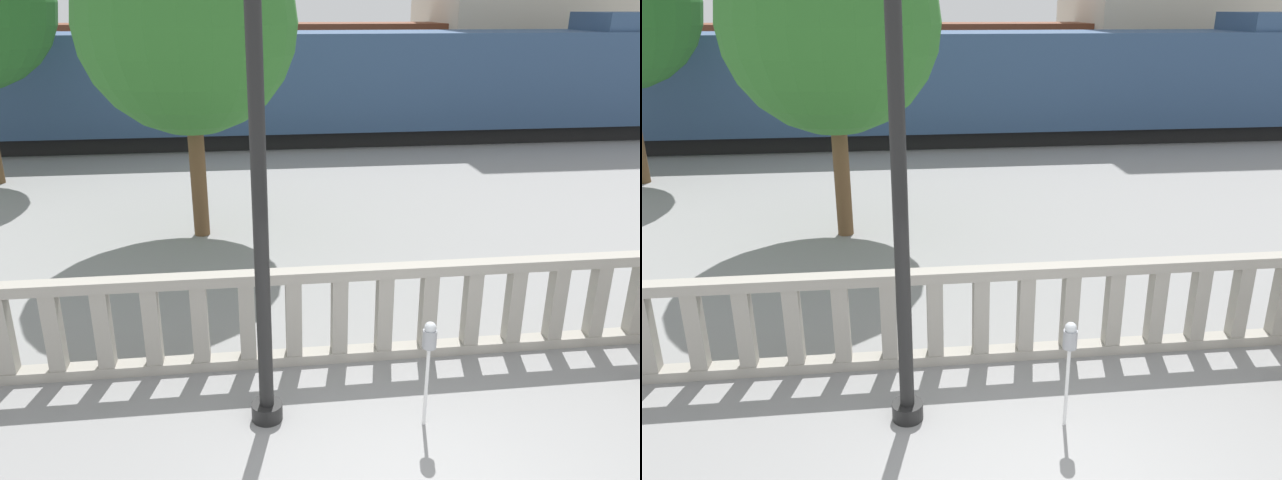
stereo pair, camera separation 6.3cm
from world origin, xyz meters
The scene contains 6 objects.
balustrade centered at (0.00, 2.75, 0.66)m, with size 12.46×0.24×1.32m.
lamppost centered at (-1.31, 1.58, 2.88)m, with size 0.35×0.35×5.45m.
parking_meter centered at (0.45, 1.26, 1.02)m, with size 0.15×0.15×1.30m.
train_near centered at (0.56, 16.97, 1.90)m, with size 26.34×3.06×4.22m.
train_far centered at (-0.75, 23.41, 1.95)m, with size 28.32×2.97×4.33m.
tree_left centered at (-2.37, 7.91, 4.12)m, with size 4.09×4.09×6.18m.
Camera 1 is at (-1.44, -4.42, 4.45)m, focal length 35.00 mm.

